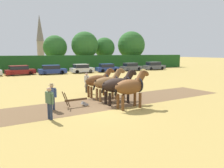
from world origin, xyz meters
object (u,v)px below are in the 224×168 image
(farmer_onlooker_left, at_px, (50,101))
(parked_car_end_right, at_px, (154,66))
(farmer_at_plow, at_px, (52,95))
(parked_car_center_left, at_px, (20,70))
(church_spire, at_px, (40,38))
(tree_center_right, at_px, (85,45))
(parked_car_center_right, at_px, (82,69))
(parked_car_right, at_px, (107,68))
(tree_center, at_px, (55,47))
(tree_right, at_px, (104,48))
(farmer_beside_team, at_px, (87,81))
(draft_horse_lead_right, at_px, (118,85))
(tree_far_right, at_px, (131,45))
(parked_car_far_right, at_px, (131,67))
(plow, at_px, (78,101))
(draft_horse_trail_left, at_px, (108,83))
(draft_horse_lead_left, at_px, (131,87))
(parked_car_center, at_px, (52,70))
(draft_horse_trail_right, at_px, (99,81))

(farmer_onlooker_left, xyz_separation_m, parked_car_end_right, (24.55, 24.99, -0.23))
(farmer_at_plow, xyz_separation_m, parked_car_center_left, (-0.85, 23.24, -0.23))
(church_spire, relative_size, farmer_at_plow, 10.10)
(parked_car_end_right, bearing_deg, tree_center_right, 144.28)
(parked_car_center_right, bearing_deg, parked_car_right, -6.56)
(tree_center, relative_size, church_spire, 0.42)
(tree_center, bearing_deg, tree_right, 4.16)
(tree_center_right, height_order, farmer_beside_team, tree_center_right)
(tree_center, bearing_deg, draft_horse_lead_right, -93.48)
(tree_center_right, bearing_deg, church_spire, 97.26)
(tree_far_right, relative_size, draft_horse_lead_right, 2.89)
(parked_car_far_right, height_order, parked_car_end_right, parked_car_end_right)
(draft_horse_lead_right, bearing_deg, parked_car_right, 61.64)
(farmer_onlooker_left, bearing_deg, farmer_beside_team, 36.23)
(tree_right, relative_size, parked_car_end_right, 1.52)
(parked_car_center_right, relative_size, parked_car_right, 1.00)
(farmer_beside_team, bearing_deg, draft_horse_lead_right, -92.52)
(tree_right, distance_m, parked_car_center_left, 21.17)
(tree_right, bearing_deg, draft_horse_lead_right, -111.63)
(tree_center, relative_size, farmer_onlooker_left, 4.09)
(church_spire, bearing_deg, tree_far_right, -64.70)
(tree_center_right, xyz_separation_m, plow, (-10.61, -31.02, -4.64))
(tree_center, height_order, draft_horse_trail_left, tree_center)
(church_spire, xyz_separation_m, farmer_onlooker_left, (-8.21, -68.47, -7.53))
(tree_center_right, bearing_deg, parked_car_center_right, -111.69)
(draft_horse_trail_left, xyz_separation_m, parked_car_right, (9.28, 21.23, -0.57))
(farmer_at_plow, bearing_deg, farmer_beside_team, -0.24)
(tree_center_right, height_order, church_spire, church_spire)
(parked_car_far_right, bearing_deg, farmer_onlooker_left, -131.92)
(farmer_beside_team, xyz_separation_m, parked_car_end_right, (20.39, 18.53, -0.24))
(farmer_beside_team, xyz_separation_m, farmer_onlooker_left, (-4.15, -6.46, -0.01))
(draft_horse_lead_right, relative_size, farmer_at_plow, 1.80)
(church_spire, relative_size, parked_car_end_right, 3.64)
(tree_center_right, relative_size, plow, 4.49)
(tree_center_right, distance_m, farmer_at_plow, 33.73)
(tree_center_right, bearing_deg, parked_car_far_right, -51.47)
(parked_car_far_right, relative_size, parked_car_end_right, 0.93)
(parked_car_end_right, bearing_deg, draft_horse_lead_left, -129.77)
(draft_horse_lead_left, relative_size, parked_car_center, 0.61)
(tree_far_right, relative_size, draft_horse_trail_right, 3.06)
(tree_right, relative_size, draft_horse_lead_right, 2.35)
(farmer_beside_team, distance_m, parked_car_center_left, 19.26)
(farmer_beside_team, bearing_deg, plow, -125.07)
(parked_car_center, height_order, parked_car_far_right, parked_car_far_right)
(tree_center_right, distance_m, parked_car_right, 9.86)
(farmer_at_plow, bearing_deg, tree_right, 11.07)
(parked_car_center_right, bearing_deg, farmer_at_plow, -115.65)
(draft_horse_trail_right, relative_size, parked_car_far_right, 0.66)
(tree_center, relative_size, tree_right, 1.01)
(tree_right, relative_size, parked_car_center_left, 1.47)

